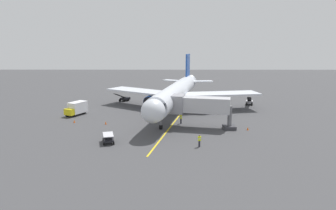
{
  "coord_description": "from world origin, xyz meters",
  "views": [
    {
      "loc": [
        -0.54,
        61.94,
        13.44
      ],
      "look_at": [
        -0.24,
        9.66,
        3.0
      ],
      "focal_mm": 31.59,
      "sensor_mm": 36.0,
      "label": 1
    }
  ],
  "objects_px": {
    "airplane": "(177,93)",
    "safety_cone_wing_port": "(108,137)",
    "belt_loader_near_nose": "(124,98)",
    "safety_cone_nose_right": "(74,121)",
    "belt_loader_portside": "(249,102)",
    "baggage_cart_starboard_side": "(108,138)",
    "safety_cone_wing_starboard": "(106,123)",
    "ground_crew_wing_walker": "(181,119)",
    "ground_crew_loader": "(194,103)",
    "box_truck_rear_apron": "(76,108)",
    "ground_crew_marshaller": "(199,141)",
    "safety_cone_nose_left": "(248,128)",
    "jet_bridge": "(196,105)"
  },
  "relations": [
    {
      "from": "ground_crew_marshaller",
      "to": "safety_cone_nose_left",
      "type": "height_order",
      "value": "ground_crew_marshaller"
    },
    {
      "from": "box_truck_rear_apron",
      "to": "safety_cone_wing_starboard",
      "type": "relative_size",
      "value": 9.06
    },
    {
      "from": "box_truck_rear_apron",
      "to": "airplane",
      "type": "bearing_deg",
      "value": -170.08
    },
    {
      "from": "baggage_cart_starboard_side",
      "to": "belt_loader_portside",
      "type": "bearing_deg",
      "value": -134.41
    },
    {
      "from": "ground_crew_wing_walker",
      "to": "belt_loader_near_nose",
      "type": "bearing_deg",
      "value": -58.27
    },
    {
      "from": "safety_cone_nose_right",
      "to": "safety_cone_wing_starboard",
      "type": "height_order",
      "value": "same"
    },
    {
      "from": "belt_loader_near_nose",
      "to": "safety_cone_nose_right",
      "type": "distance_m",
      "value": 21.74
    },
    {
      "from": "jet_bridge",
      "to": "belt_loader_near_nose",
      "type": "height_order",
      "value": "jet_bridge"
    },
    {
      "from": "jet_bridge",
      "to": "belt_loader_near_nose",
      "type": "distance_m",
      "value": 28.57
    },
    {
      "from": "ground_crew_marshaller",
      "to": "ground_crew_loader",
      "type": "relative_size",
      "value": 1.0
    },
    {
      "from": "belt_loader_portside",
      "to": "safety_cone_wing_starboard",
      "type": "relative_size",
      "value": 8.6
    },
    {
      "from": "belt_loader_near_nose",
      "to": "box_truck_rear_apron",
      "type": "height_order",
      "value": "box_truck_rear_apron"
    },
    {
      "from": "airplane",
      "to": "ground_crew_marshaller",
      "type": "distance_m",
      "value": 22.48
    },
    {
      "from": "airplane",
      "to": "safety_cone_nose_right",
      "type": "distance_m",
      "value": 21.04
    },
    {
      "from": "baggage_cart_starboard_side",
      "to": "safety_cone_wing_port",
      "type": "height_order",
      "value": "baggage_cart_starboard_side"
    },
    {
      "from": "safety_cone_nose_left",
      "to": "safety_cone_nose_right",
      "type": "xyz_separation_m",
      "value": [
        29.79,
        -4.57,
        0.0
      ]
    },
    {
      "from": "ground_crew_wing_walker",
      "to": "ground_crew_loader",
      "type": "relative_size",
      "value": 1.0
    },
    {
      "from": "box_truck_rear_apron",
      "to": "safety_cone_nose_left",
      "type": "relative_size",
      "value": 9.06
    },
    {
      "from": "airplane",
      "to": "safety_cone_nose_left",
      "type": "bearing_deg",
      "value": 129.08
    },
    {
      "from": "ground_crew_marshaller",
      "to": "safety_cone_wing_port",
      "type": "relative_size",
      "value": 3.11
    },
    {
      "from": "safety_cone_nose_left",
      "to": "safety_cone_wing_starboard",
      "type": "bearing_deg",
      "value": -8.39
    },
    {
      "from": "airplane",
      "to": "belt_loader_portside",
      "type": "distance_m",
      "value": 18.97
    },
    {
      "from": "ground_crew_loader",
      "to": "safety_cone_nose_left",
      "type": "xyz_separation_m",
      "value": [
        -7.27,
        18.95,
        -0.61
      ]
    },
    {
      "from": "belt_loader_near_nose",
      "to": "safety_cone_wing_port",
      "type": "height_order",
      "value": "belt_loader_near_nose"
    },
    {
      "from": "baggage_cart_starboard_side",
      "to": "safety_cone_nose_right",
      "type": "bearing_deg",
      "value": -53.01
    },
    {
      "from": "baggage_cart_starboard_side",
      "to": "box_truck_rear_apron",
      "type": "relative_size",
      "value": 0.58
    },
    {
      "from": "belt_loader_near_nose",
      "to": "belt_loader_portside",
      "type": "relative_size",
      "value": 0.93
    },
    {
      "from": "airplane",
      "to": "safety_cone_wing_port",
      "type": "relative_size",
      "value": 72.82
    },
    {
      "from": "belt_loader_near_nose",
      "to": "safety_cone_nose_left",
      "type": "xyz_separation_m",
      "value": [
        -24.0,
        25.53,
        -0.44
      ]
    },
    {
      "from": "airplane",
      "to": "baggage_cart_starboard_side",
      "type": "bearing_deg",
      "value": 63.78
    },
    {
      "from": "ground_crew_loader",
      "to": "baggage_cart_starboard_side",
      "type": "distance_m",
      "value": 29.16
    },
    {
      "from": "safety_cone_wing_port",
      "to": "baggage_cart_starboard_side",
      "type": "bearing_deg",
      "value": 102.17
    },
    {
      "from": "belt_loader_near_nose",
      "to": "box_truck_rear_apron",
      "type": "distance_m",
      "value": 16.71
    },
    {
      "from": "baggage_cart_starboard_side",
      "to": "safety_cone_wing_starboard",
      "type": "distance_m",
      "value": 10.4
    },
    {
      "from": "ground_crew_wing_walker",
      "to": "ground_crew_loader",
      "type": "xyz_separation_m",
      "value": [
        -3.48,
        -14.86,
        0.0
      ]
    },
    {
      "from": "ground_crew_marshaller",
      "to": "safety_cone_nose_left",
      "type": "xyz_separation_m",
      "value": [
        -8.7,
        -8.18,
        -0.61
      ]
    },
    {
      "from": "ground_crew_marshaller",
      "to": "box_truck_rear_apron",
      "type": "xyz_separation_m",
      "value": [
        22.48,
        -18.64,
        0.5
      ]
    },
    {
      "from": "box_truck_rear_apron",
      "to": "safety_cone_wing_starboard",
      "type": "xyz_separation_m",
      "value": [
        -7.25,
        6.93,
        -1.11
      ]
    },
    {
      "from": "belt_loader_portside",
      "to": "box_truck_rear_apron",
      "type": "distance_m",
      "value": 38.59
    },
    {
      "from": "belt_loader_near_nose",
      "to": "belt_loader_portside",
      "type": "xyz_separation_m",
      "value": [
        -29.86,
        4.25,
        0.0
      ]
    },
    {
      "from": "jet_bridge",
      "to": "baggage_cart_starboard_side",
      "type": "xyz_separation_m",
      "value": [
        13.0,
        8.34,
        -3.11
      ]
    },
    {
      "from": "belt_loader_portside",
      "to": "baggage_cart_starboard_side",
      "type": "xyz_separation_m",
      "value": [
        27.26,
        27.83,
        -0.06
      ]
    },
    {
      "from": "airplane",
      "to": "ground_crew_wing_walker",
      "type": "xyz_separation_m",
      "value": [
        -0.57,
        9.84,
        -3.12
      ]
    },
    {
      "from": "box_truck_rear_apron",
      "to": "safety_cone_nose_right",
      "type": "relative_size",
      "value": 9.06
    },
    {
      "from": "safety_cone_nose_left",
      "to": "ground_crew_wing_walker",
      "type": "bearing_deg",
      "value": -20.85
    },
    {
      "from": "safety_cone_wing_port",
      "to": "safety_cone_wing_starboard",
      "type": "bearing_deg",
      "value": -75.46
    },
    {
      "from": "airplane",
      "to": "safety_cone_wing_port",
      "type": "xyz_separation_m",
      "value": [
        10.54,
        18.4,
        -3.73
      ]
    },
    {
      "from": "jet_bridge",
      "to": "box_truck_rear_apron",
      "type": "bearing_deg",
      "value": -20.86
    },
    {
      "from": "jet_bridge",
      "to": "ground_crew_marshaller",
      "type": "xyz_separation_m",
      "value": [
        0.29,
        9.96,
        -2.88
      ]
    },
    {
      "from": "box_truck_rear_apron",
      "to": "safety_cone_nose_right",
      "type": "height_order",
      "value": "box_truck_rear_apron"
    }
  ]
}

